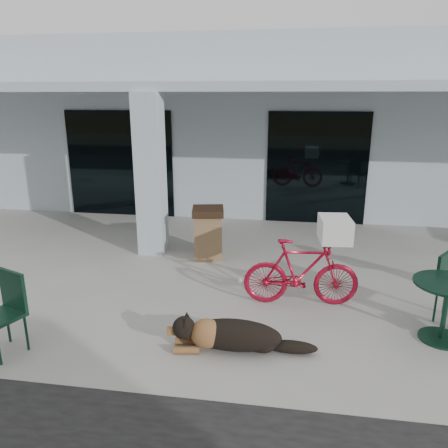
% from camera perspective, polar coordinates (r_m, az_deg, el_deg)
% --- Properties ---
extents(ground, '(80.00, 80.00, 0.00)m').
position_cam_1_polar(ground, '(6.62, -2.61, -11.03)').
color(ground, '#A9A69F').
rests_on(ground, ground).
extents(building, '(22.00, 7.00, 4.50)m').
position_cam_1_polar(building, '(14.33, 4.16, 13.19)').
color(building, silver).
rests_on(building, ground).
extents(storefront_glass_left, '(2.80, 0.06, 2.70)m').
position_cam_1_polar(storefront_glass_left, '(11.72, -13.39, 7.65)').
color(storefront_glass_left, black).
rests_on(storefront_glass_left, ground).
extents(storefront_glass_right, '(2.40, 0.06, 2.70)m').
position_cam_1_polar(storefront_glass_right, '(10.89, 12.01, 7.08)').
color(storefront_glass_right, black).
rests_on(storefront_glass_right, ground).
extents(column, '(0.50, 0.50, 3.12)m').
position_cam_1_polar(column, '(8.62, -9.56, 6.24)').
color(column, silver).
rests_on(column, ground).
extents(overhang, '(22.00, 2.80, 0.18)m').
position_cam_1_polar(overhang, '(9.43, 1.64, 17.39)').
color(overhang, silver).
rests_on(overhang, column).
extents(bicycle, '(1.75, 0.63, 1.03)m').
position_cam_1_polar(bicycle, '(6.66, 10.03, -6.23)').
color(bicycle, '#AD0E29').
rests_on(bicycle, ground).
extents(laundry_basket, '(0.48, 0.61, 0.34)m').
position_cam_1_polar(laundry_basket, '(6.50, 14.28, -0.66)').
color(laundry_basket, white).
rests_on(laundry_basket, bicycle).
extents(dog, '(1.42, 0.67, 0.45)m').
position_cam_1_polar(dog, '(5.57, 1.36, -14.09)').
color(dog, black).
rests_on(dog, ground).
extents(cup_near_dog, '(0.11, 0.11, 0.10)m').
position_cam_1_polar(cup_near_dog, '(7.43, 2.20, -7.39)').
color(cup_near_dog, white).
rests_on(cup_near_dog, ground).
extents(cafe_chair_near, '(0.61, 0.64, 1.02)m').
position_cam_1_polar(cafe_chair_near, '(6.01, -27.20, -10.59)').
color(cafe_chair_near, '#133727').
rests_on(cafe_chair_near, ground).
extents(cafe_table_far, '(1.01, 1.01, 0.80)m').
position_cam_1_polar(cafe_table_far, '(6.35, 26.88, -10.16)').
color(cafe_table_far, '#133727').
rests_on(cafe_table_far, ground).
extents(trash_receptacle, '(0.68, 0.68, 1.00)m').
position_cam_1_polar(trash_receptacle, '(8.43, -2.08, -1.19)').
color(trash_receptacle, brown).
rests_on(trash_receptacle, ground).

